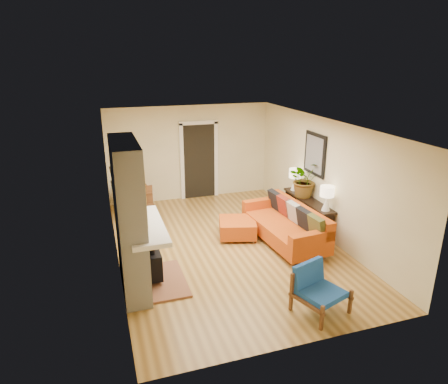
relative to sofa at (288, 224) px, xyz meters
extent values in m
plane|color=#B68C46|center=(-1.33, 0.18, -0.39)|extent=(6.50, 6.50, 0.00)
plane|color=white|center=(-1.33, 0.18, 2.21)|extent=(6.50, 6.50, 0.00)
plane|color=beige|center=(-1.33, 3.43, 0.91)|extent=(4.50, 0.00, 4.50)
plane|color=beige|center=(-1.33, -3.07, 0.91)|extent=(4.50, 0.00, 4.50)
plane|color=beige|center=(-3.58, 0.18, 0.91)|extent=(0.00, 6.50, 6.50)
plane|color=beige|center=(0.92, 0.18, 0.91)|extent=(0.00, 6.50, 6.50)
cube|color=black|center=(-1.08, 3.40, 0.66)|extent=(0.88, 0.06, 2.10)
cube|color=white|center=(-1.57, 3.39, 0.66)|extent=(0.10, 0.08, 2.18)
cube|color=white|center=(-0.59, 3.39, 0.66)|extent=(0.10, 0.08, 2.18)
cube|color=white|center=(-1.08, 3.39, 1.74)|extent=(1.08, 0.08, 0.10)
cube|color=black|center=(0.89, 0.58, 1.36)|extent=(0.04, 0.85, 0.95)
cube|color=slate|center=(0.87, 0.58, 1.36)|extent=(0.01, 0.70, 0.80)
cube|color=black|center=(-3.54, 0.53, 1.03)|extent=(0.06, 0.95, 0.02)
cube|color=black|center=(-3.54, 0.53, 1.33)|extent=(0.06, 0.95, 0.02)
cube|color=white|center=(-3.37, -0.82, 1.47)|extent=(0.42, 1.50, 1.48)
cube|color=white|center=(-3.37, -0.82, 0.17)|extent=(0.42, 1.50, 1.12)
cube|color=white|center=(-3.12, -0.82, 0.73)|extent=(0.60, 1.68, 0.08)
cube|color=black|center=(-3.15, -0.82, 0.06)|extent=(0.03, 0.72, 0.78)
cube|color=brown|center=(-2.86, -0.82, -0.37)|extent=(0.75, 1.30, 0.04)
cube|color=black|center=(-3.04, -0.82, -0.05)|extent=(0.30, 0.36, 0.48)
cylinder|color=black|center=(-3.04, -0.82, 0.39)|extent=(0.10, 0.10, 0.40)
cube|color=gold|center=(-3.14, -0.82, 1.36)|extent=(0.04, 0.95, 0.95)
cube|color=silver|center=(-3.12, -0.82, 1.36)|extent=(0.01, 0.82, 0.82)
cylinder|color=silver|center=(-0.38, -1.03, -0.34)|extent=(0.05, 0.05, 0.11)
cylinder|color=silver|center=(0.36, -0.97, -0.34)|extent=(0.05, 0.05, 0.11)
cylinder|color=silver|center=(-0.54, 0.96, -0.34)|extent=(0.05, 0.05, 0.11)
cylinder|color=silver|center=(0.21, 1.02, -0.34)|extent=(0.05, 0.05, 0.11)
cube|color=#C94C12|center=(-0.09, 0.00, -0.12)|extent=(1.13, 2.31, 0.32)
cube|color=#C94C12|center=(0.29, 0.02, 0.23)|extent=(0.39, 2.26, 0.37)
cube|color=#C94C12|center=(-0.01, -1.03, 0.15)|extent=(0.97, 0.27, 0.21)
cube|color=#C94C12|center=(-0.17, 1.02, 0.15)|extent=(0.97, 0.27, 0.21)
cube|color=#4A4D21|center=(0.20, -0.84, 0.27)|extent=(0.25, 0.44, 0.45)
cube|color=black|center=(0.17, -0.41, 0.27)|extent=(0.25, 0.44, 0.45)
cube|color=#A1A09C|center=(0.14, 0.01, 0.27)|extent=(0.25, 0.44, 0.45)
cube|color=maroon|center=(0.11, 0.39, 0.27)|extent=(0.25, 0.44, 0.45)
cube|color=black|center=(0.07, 0.81, 0.27)|extent=(0.25, 0.44, 0.45)
cylinder|color=silver|center=(-1.36, 0.31, -0.36)|extent=(0.05, 0.05, 0.06)
cylinder|color=silver|center=(-0.74, 0.14, -0.36)|extent=(0.05, 0.05, 0.06)
cylinder|color=silver|center=(-1.18, 0.93, -0.36)|extent=(0.05, 0.05, 0.06)
cylinder|color=silver|center=(-0.56, 0.75, -0.36)|extent=(0.05, 0.05, 0.06)
cube|color=#C94C12|center=(-0.96, 0.53, -0.16)|extent=(0.97, 0.97, 0.34)
cube|color=brown|center=(-0.98, -2.58, -0.11)|extent=(0.27, 0.68, 0.05)
cube|color=brown|center=(-0.88, -2.87, -0.18)|extent=(0.06, 0.06, 0.41)
cube|color=brown|center=(-1.08, -2.29, -0.06)|extent=(0.06, 0.06, 0.66)
cube|color=brown|center=(-0.34, -2.36, -0.11)|extent=(0.27, 0.68, 0.05)
cube|color=brown|center=(-0.24, -2.66, -0.18)|extent=(0.06, 0.06, 0.41)
cube|color=brown|center=(-0.44, -2.07, -0.06)|extent=(0.06, 0.06, 0.66)
cube|color=#1A429C|center=(-0.66, -2.47, -0.05)|extent=(0.77, 0.75, 0.09)
cube|color=#1A429C|center=(-0.75, -2.20, 0.17)|extent=(0.64, 0.35, 0.39)
cube|color=brown|center=(-2.98, 2.49, 0.33)|extent=(0.76, 1.03, 0.04)
cylinder|color=brown|center=(-3.21, 2.05, -0.04)|extent=(0.05, 0.05, 0.70)
cylinder|color=brown|center=(-2.67, 2.10, -0.04)|extent=(0.05, 0.05, 0.70)
cylinder|color=brown|center=(-3.28, 2.89, -0.04)|extent=(0.05, 0.05, 0.70)
cylinder|color=brown|center=(-2.74, 2.93, -0.04)|extent=(0.05, 0.05, 0.70)
cube|color=brown|center=(-2.78, 1.87, 0.05)|extent=(0.44, 0.44, 0.04)
cube|color=brown|center=(-2.79, 2.07, 0.29)|extent=(0.41, 0.07, 0.45)
cylinder|color=brown|center=(-2.93, 1.70, -0.17)|extent=(0.03, 0.03, 0.43)
cylinder|color=brown|center=(-2.60, 1.72, -0.17)|extent=(0.03, 0.03, 0.43)
cylinder|color=brown|center=(-2.96, 2.03, -0.17)|extent=(0.03, 0.03, 0.43)
cylinder|color=brown|center=(-2.63, 2.05, -0.17)|extent=(0.03, 0.03, 0.43)
cube|color=brown|center=(-2.88, 3.14, 0.05)|extent=(0.44, 0.44, 0.04)
cube|color=brown|center=(-2.87, 2.94, 0.29)|extent=(0.41, 0.07, 0.45)
cylinder|color=brown|center=(-3.03, 2.96, -0.17)|extent=(0.03, 0.03, 0.43)
cylinder|color=brown|center=(-2.70, 2.98, -0.17)|extent=(0.03, 0.03, 0.43)
cylinder|color=brown|center=(-3.06, 3.29, -0.17)|extent=(0.03, 0.03, 0.43)
cylinder|color=brown|center=(-2.73, 3.32, -0.17)|extent=(0.03, 0.03, 0.43)
cube|color=black|center=(0.74, 0.47, 0.31)|extent=(0.34, 1.85, 0.05)
cube|color=black|center=(0.74, -0.38, -0.05)|extent=(0.30, 0.04, 0.68)
cube|color=black|center=(0.74, 1.32, -0.05)|extent=(0.30, 0.04, 0.68)
cone|color=white|center=(0.74, -0.26, 0.49)|extent=(0.18, 0.18, 0.30)
cylinder|color=white|center=(0.74, -0.26, 0.67)|extent=(0.03, 0.03, 0.06)
cylinder|color=#FFEABF|center=(0.74, -0.26, 0.77)|extent=(0.30, 0.30, 0.22)
cone|color=white|center=(0.74, 1.17, 0.49)|extent=(0.18, 0.18, 0.30)
cylinder|color=white|center=(0.74, 1.17, 0.67)|extent=(0.03, 0.03, 0.06)
cylinder|color=#FFEABF|center=(0.74, 1.17, 0.77)|extent=(0.30, 0.30, 0.22)
imported|color=#1E5919|center=(0.73, 0.68, 0.76)|extent=(0.88, 0.80, 0.86)
camera|label=1|loc=(-3.77, -7.11, 3.46)|focal=32.00mm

